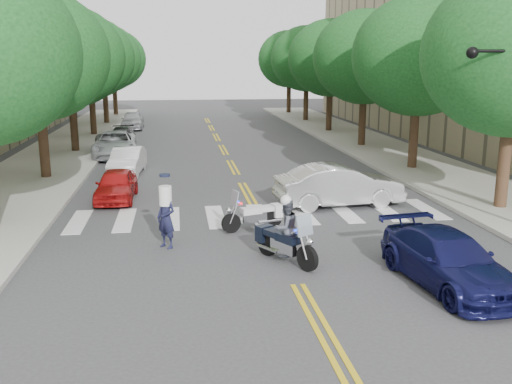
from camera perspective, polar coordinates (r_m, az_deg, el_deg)
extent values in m
plane|color=#38383A|center=(14.05, 4.18, -9.25)|extent=(140.00, 140.00, 0.00)
cube|color=#9E9991|center=(35.74, -18.69, 3.83)|extent=(5.00, 60.00, 0.15)
cube|color=#9E9991|center=(37.20, 11.50, 4.58)|extent=(5.00, 60.00, 0.15)
cylinder|color=#382316|center=(27.63, -20.47, 4.54)|extent=(0.44, 0.44, 3.32)
ellipsoid|color=#134219|center=(27.39, -21.12, 12.63)|extent=(6.40, 6.40, 5.76)
cylinder|color=#382316|center=(35.42, -17.75, 6.41)|extent=(0.44, 0.44, 3.32)
ellipsoid|color=#134219|center=(35.24, -18.19, 12.72)|extent=(6.40, 6.40, 5.76)
cylinder|color=#382316|center=(43.29, -16.01, 7.60)|extent=(0.44, 0.44, 3.32)
ellipsoid|color=#134219|center=(43.14, -16.33, 12.76)|extent=(6.40, 6.40, 5.76)
cylinder|color=#382316|center=(51.20, -14.80, 8.41)|extent=(0.44, 0.44, 3.32)
ellipsoid|color=#134219|center=(51.07, -15.05, 12.78)|extent=(6.40, 6.40, 5.76)
cylinder|color=#382316|center=(59.14, -13.90, 9.01)|extent=(0.44, 0.44, 3.32)
ellipsoid|color=#134219|center=(59.03, -14.11, 12.79)|extent=(6.40, 6.40, 5.76)
cylinder|color=#382316|center=(22.31, 23.54, 2.46)|extent=(0.44, 0.44, 3.32)
cylinder|color=#382316|center=(29.35, 15.48, 5.33)|extent=(0.44, 0.44, 3.32)
ellipsoid|color=#134219|center=(29.13, 15.95, 12.96)|extent=(6.40, 6.40, 5.76)
cylinder|color=#382316|center=(36.78, 10.58, 7.02)|extent=(0.44, 0.44, 3.32)
ellipsoid|color=#134219|center=(36.60, 10.83, 13.11)|extent=(6.40, 6.40, 5.76)
cylinder|color=#382316|center=(44.41, 7.32, 8.11)|extent=(0.44, 0.44, 3.32)
ellipsoid|color=#134219|center=(44.26, 7.46, 13.15)|extent=(6.40, 6.40, 5.76)
cylinder|color=#382316|center=(52.15, 5.01, 8.86)|extent=(0.44, 0.44, 3.32)
ellipsoid|color=#134219|center=(52.03, 5.09, 13.15)|extent=(6.40, 6.40, 5.76)
cylinder|color=#382316|center=(59.96, 3.29, 9.41)|extent=(0.44, 0.44, 3.32)
ellipsoid|color=#134219|center=(59.85, 3.34, 13.14)|extent=(6.40, 6.40, 5.76)
cylinder|color=black|center=(18.95, 23.82, 12.77)|extent=(2.40, 0.10, 0.10)
sphere|color=black|center=(18.40, 20.81, 12.89)|extent=(0.36, 0.36, 0.36)
cylinder|color=black|center=(14.84, 5.16, -6.64)|extent=(0.47, 0.66, 0.68)
cylinder|color=black|center=(15.97, 1.17, -5.15)|extent=(0.50, 0.68, 0.68)
cube|color=silver|center=(15.40, 2.97, -5.43)|extent=(0.74, 0.94, 0.32)
cube|color=black|center=(15.25, 3.23, -4.63)|extent=(0.67, 0.79, 0.22)
cube|color=black|center=(15.64, 1.88, -4.08)|extent=(0.63, 0.68, 0.16)
cube|color=black|center=(16.01, 0.83, -4.13)|extent=(0.53, 0.48, 0.45)
cube|color=#8C99A5|center=(14.66, 4.88, -3.32)|extent=(0.51, 0.39, 0.55)
cube|color=red|center=(14.91, 4.75, -3.76)|extent=(0.14, 0.14, 0.08)
cube|color=#0C26E5|center=(14.76, 4.07, -3.93)|extent=(0.14, 0.14, 0.08)
imported|color=#474C56|center=(15.24, 2.99, -3.58)|extent=(0.97, 0.91, 1.58)
sphere|color=silver|center=(15.05, 3.03, -0.87)|extent=(0.30, 0.30, 0.30)
cylinder|color=black|center=(18.03, -2.50, -3.14)|extent=(0.64, 0.31, 0.63)
cylinder|color=black|center=(18.63, 1.68, -2.60)|extent=(0.65, 0.34, 0.63)
cube|color=silver|center=(18.31, -0.24, -2.55)|extent=(0.88, 0.53, 0.29)
cube|color=silver|center=(18.21, -0.51, -1.88)|extent=(0.71, 0.51, 0.20)
cube|color=silver|center=(18.42, 0.92, -1.65)|extent=(0.59, 0.50, 0.15)
cube|color=silver|center=(18.63, 2.07, -1.85)|extent=(0.38, 0.47, 0.41)
cube|color=#8C99A5|center=(17.88, -2.17, -0.65)|extent=(0.27, 0.48, 0.50)
cube|color=red|center=(17.88, -1.57, -1.19)|extent=(0.12, 0.12, 0.07)
cube|color=#0C26E5|center=(18.07, -1.85, -1.04)|extent=(0.12, 0.12, 0.07)
imported|color=#171834|center=(16.66, -8.97, -2.62)|extent=(0.75, 0.75, 1.76)
imported|color=silver|center=(21.49, 8.32, 0.65)|extent=(4.89, 2.12, 1.56)
imported|color=#0F1140|center=(14.54, 18.64, -6.46)|extent=(2.32, 4.60, 1.28)
imported|color=#A81212|center=(22.83, -13.80, 0.69)|extent=(1.56, 3.62, 1.22)
imported|color=silver|center=(28.07, -12.74, 3.04)|extent=(1.68, 3.98, 1.28)
imported|color=#9CA0A3|center=(33.37, -13.92, 4.65)|extent=(2.73, 5.34, 1.44)
imported|color=black|center=(37.68, -13.25, 5.38)|extent=(1.77, 4.10, 1.17)
imported|color=#9A9BA0|center=(47.07, -12.24, 7.03)|extent=(1.70, 4.21, 1.43)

